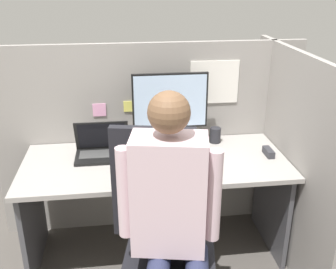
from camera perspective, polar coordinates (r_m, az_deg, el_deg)
cubicle_panel_back at (r=2.86m, az=-2.49°, el=-0.68°), size 2.19×0.05×1.40m
cubicle_panel_right at (r=2.68m, az=17.21°, el=-3.52°), size 0.04×1.35×1.40m
desk at (r=2.59m, az=-1.77°, el=-6.98°), size 1.69×0.70×0.71m
paper_box at (r=2.70m, az=0.30°, el=-1.04°), size 0.30×0.21×0.07m
monitor at (r=2.60m, az=0.31°, el=4.40°), size 0.50×0.20×0.44m
laptop at (r=2.59m, az=-9.53°, el=-2.18°), size 0.35×0.23×0.23m
mouse at (r=2.35m, az=-4.03°, el=-5.51°), size 0.06×0.05×0.03m
stapler at (r=2.66m, az=14.37°, el=-2.50°), size 0.04×0.12×0.05m
carrot_toy at (r=2.33m, az=-4.58°, el=-5.61°), size 0.04×0.14×0.04m
office_chair at (r=2.09m, az=-0.89°, el=-14.62°), size 0.55×0.60×1.12m
person at (r=1.82m, az=0.71°, el=-12.02°), size 0.47×0.48×1.38m
coffee_mug at (r=2.78m, az=6.88°, el=-0.09°), size 0.08×0.08×0.11m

